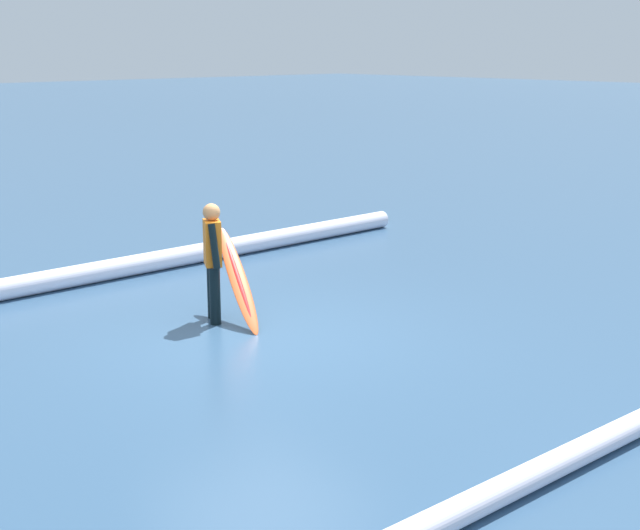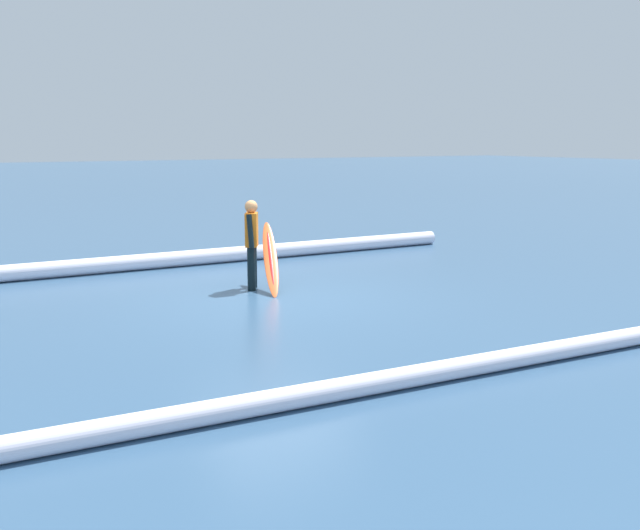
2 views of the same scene
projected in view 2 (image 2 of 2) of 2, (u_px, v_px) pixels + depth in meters
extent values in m
plane|color=#315171|center=(277.00, 298.00, 11.74)|extent=(153.71, 153.71, 0.00)
cylinder|color=black|center=(253.00, 266.00, 12.56)|extent=(0.14, 0.14, 0.74)
cylinder|color=black|center=(251.00, 269.00, 12.28)|extent=(0.14, 0.14, 0.74)
cube|color=orange|center=(252.00, 230.00, 12.31)|extent=(0.34, 0.39, 0.58)
sphere|color=tan|center=(251.00, 207.00, 12.24)|extent=(0.22, 0.22, 0.22)
cylinder|color=black|center=(253.00, 228.00, 12.52)|extent=(0.09, 0.14, 0.57)
cylinder|color=black|center=(250.00, 231.00, 12.09)|extent=(0.09, 0.18, 0.57)
ellipsoid|color=#E55926|center=(270.00, 258.00, 12.39)|extent=(0.75, 1.46, 1.11)
ellipsoid|color=red|center=(270.00, 258.00, 12.39)|extent=(0.51, 1.14, 0.89)
cylinder|color=white|center=(99.00, 266.00, 13.88)|extent=(16.16, 0.46, 0.31)
cylinder|color=white|center=(460.00, 368.00, 7.82)|extent=(23.87, 1.49, 0.23)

